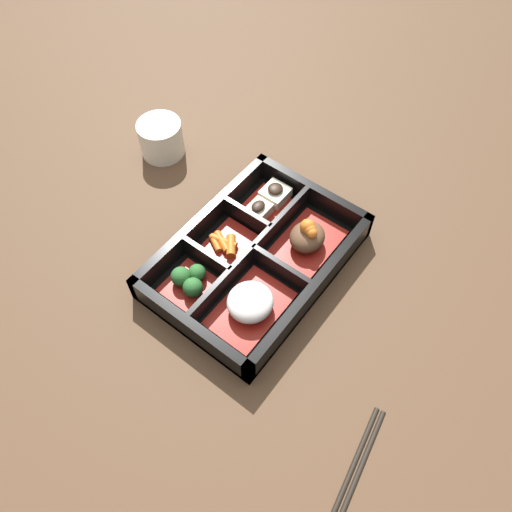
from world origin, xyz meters
name	(u,v)px	position (x,y,z in m)	size (l,w,h in m)	color
ground_plane	(256,265)	(0.00, 0.00, 0.00)	(3.00, 3.00, 0.00)	#4C3523
bento_base	(256,263)	(0.00, 0.00, 0.01)	(0.33, 0.23, 0.01)	black
bento_rim	(255,255)	(0.00, 0.00, 0.02)	(0.33, 0.23, 0.05)	black
bowl_stew	(307,238)	(-0.07, 0.05, 0.03)	(0.13, 0.08, 0.06)	maroon
bowl_rice	(250,304)	(0.07, 0.05, 0.03)	(0.13, 0.08, 0.04)	maroon
bowl_tofu	(268,202)	(-0.10, -0.05, 0.02)	(0.09, 0.07, 0.03)	maroon
bowl_carrots	(227,244)	(0.01, -0.05, 0.02)	(0.08, 0.07, 0.02)	maroon
bowl_greens	(189,281)	(0.10, -0.05, 0.03)	(0.07, 0.07, 0.04)	maroon
tea_cup	(161,138)	(-0.10, -0.29, 0.03)	(0.08, 0.08, 0.07)	beige
chopsticks	(345,496)	(0.20, 0.29, 0.00)	(0.24, 0.05, 0.01)	black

